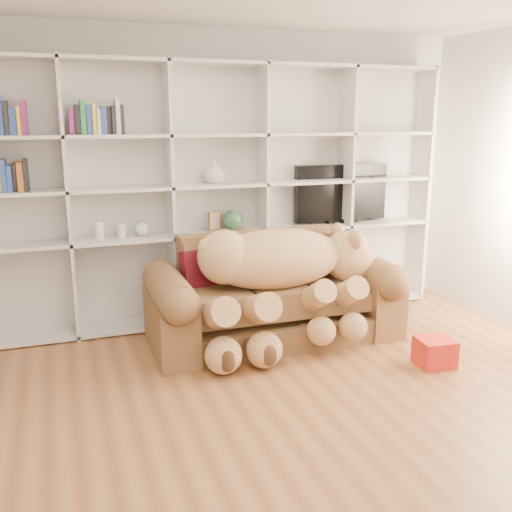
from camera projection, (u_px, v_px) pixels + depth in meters
name	position (u px, v px, depth m)	size (l,w,h in m)	color
floor	(323.00, 442.00, 3.44)	(5.00, 5.00, 0.00)	brown
wall_back	(212.00, 177.00, 5.41)	(5.00, 0.02, 2.70)	silver
bookshelf	(190.00, 185.00, 5.22)	(4.43, 0.35, 2.40)	silver
sofa	(273.00, 300.00, 5.01)	(2.15, 0.93, 0.90)	brown
teddy_bear	(281.00, 272.00, 4.77)	(1.74, 0.92, 1.01)	tan
throw_pillow	(202.00, 270.00, 4.88)	(0.35, 0.11, 0.35)	#5F1017
gift_box	(435.00, 352.00, 4.48)	(0.27, 0.25, 0.22)	red
tv	(341.00, 194.00, 5.75)	(0.99, 0.18, 0.58)	black
picture_frame	(215.00, 221.00, 5.31)	(0.15, 0.03, 0.18)	#53361C
green_vase	(233.00, 220.00, 5.37)	(0.19, 0.19, 0.19)	#2C5533
figurine_tall	(99.00, 230.00, 4.98)	(0.08, 0.08, 0.16)	silver
figurine_short	(121.00, 231.00, 5.05)	(0.07, 0.07, 0.12)	silver
snow_globe	(142.00, 229.00, 5.10)	(0.12, 0.12, 0.12)	silver
shelf_vase	(214.00, 172.00, 5.21)	(0.20, 0.20, 0.21)	beige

